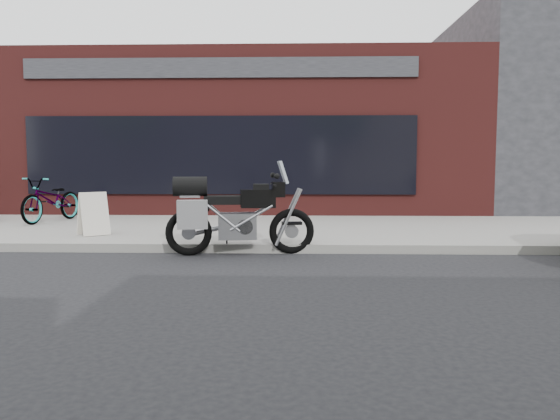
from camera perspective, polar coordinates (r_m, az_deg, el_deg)
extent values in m
plane|color=black|center=(5.22, 1.90, -11.92)|extent=(120.00, 120.00, 0.00)
cube|color=gray|center=(12.08, 1.86, -1.86)|extent=(44.00, 6.00, 0.15)
cube|color=#561D1C|center=(19.11, -4.19, 7.18)|extent=(14.00, 10.00, 4.50)
cube|color=black|center=(14.10, -6.32, 5.71)|extent=(10.00, 0.08, 2.00)
cube|color=#25252A|center=(14.30, -6.41, 14.56)|extent=(10.00, 0.08, 0.50)
torus|color=black|center=(9.02, -9.52, -2.36)|extent=(0.77, 0.23, 0.76)
torus|color=black|center=(9.08, 1.22, -2.24)|extent=(0.77, 0.23, 0.76)
cube|color=#B7B7BC|center=(9.00, -4.49, -1.67)|extent=(0.66, 0.42, 0.43)
cube|color=black|center=(8.97, -2.35, 1.22)|extent=(0.61, 0.44, 0.29)
cube|color=black|center=(8.95, -5.96, 1.04)|extent=(0.66, 0.40, 0.14)
cube|color=black|center=(8.97, -8.48, 0.44)|extent=(0.37, 0.29, 0.16)
cube|color=black|center=(8.99, -0.19, 2.17)|extent=(0.24, 0.30, 0.25)
cube|color=silver|center=(8.99, 0.31, 3.97)|extent=(0.21, 0.36, 0.38)
cylinder|color=black|center=(8.98, -0.70, 2.67)|extent=(0.15, 0.79, 0.03)
cube|color=#B7B7BC|center=(8.96, -9.36, 1.44)|extent=(0.36, 0.38, 0.03)
cube|color=slate|center=(8.69, -9.14, -0.46)|extent=(0.50, 0.27, 0.45)
cylinder|color=black|center=(8.95, -9.37, 2.45)|extent=(0.58, 0.39, 0.32)
cylinder|color=#B7B7BC|center=(9.18, -7.35, -2.06)|extent=(0.63, 0.18, 0.22)
imported|color=gray|center=(13.61, -22.72, 1.02)|extent=(1.13, 2.06, 1.03)
cube|color=silver|center=(10.78, -18.76, -0.39)|extent=(0.55, 0.51, 0.81)
cube|color=silver|center=(10.98, -19.10, -0.31)|extent=(0.55, 0.51, 0.81)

